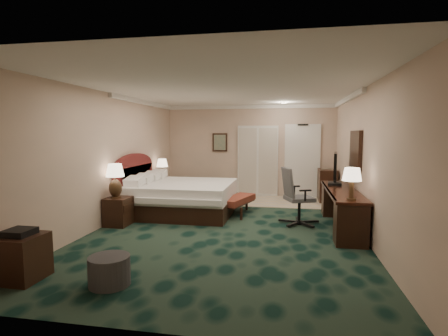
% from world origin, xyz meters
% --- Properties ---
extents(floor, '(5.00, 7.50, 0.00)m').
position_xyz_m(floor, '(0.00, 0.00, 0.00)').
color(floor, black).
rests_on(floor, ground).
extents(ceiling, '(5.00, 7.50, 0.00)m').
position_xyz_m(ceiling, '(0.00, 0.00, 2.70)').
color(ceiling, silver).
rests_on(ceiling, wall_back).
extents(wall_back, '(5.00, 0.00, 2.70)m').
position_xyz_m(wall_back, '(0.00, 3.75, 1.35)').
color(wall_back, tan).
rests_on(wall_back, ground).
extents(wall_front, '(5.00, 0.00, 2.70)m').
position_xyz_m(wall_front, '(0.00, -3.75, 1.35)').
color(wall_front, tan).
rests_on(wall_front, ground).
extents(wall_left, '(0.00, 7.50, 2.70)m').
position_xyz_m(wall_left, '(-2.50, 0.00, 1.35)').
color(wall_left, tan).
rests_on(wall_left, ground).
extents(wall_right, '(0.00, 7.50, 2.70)m').
position_xyz_m(wall_right, '(2.50, 0.00, 1.35)').
color(wall_right, tan).
rests_on(wall_right, ground).
extents(crown_molding, '(5.00, 7.50, 0.10)m').
position_xyz_m(crown_molding, '(0.00, 0.00, 2.65)').
color(crown_molding, white).
rests_on(crown_molding, wall_back).
extents(tile_patch, '(3.20, 1.70, 0.01)m').
position_xyz_m(tile_patch, '(0.90, 2.90, 0.01)').
color(tile_patch, '#C8B48B').
rests_on(tile_patch, ground).
extents(headboard, '(0.12, 2.00, 1.40)m').
position_xyz_m(headboard, '(-2.44, 1.00, 0.70)').
color(headboard, '#511214').
rests_on(headboard, ground).
extents(entry_door, '(1.02, 0.06, 2.18)m').
position_xyz_m(entry_door, '(1.55, 3.72, 1.05)').
color(entry_door, white).
rests_on(entry_door, ground).
extents(closet_doors, '(1.20, 0.06, 2.10)m').
position_xyz_m(closet_doors, '(0.25, 3.71, 1.05)').
color(closet_doors, beige).
rests_on(closet_doors, ground).
extents(wall_art, '(0.45, 0.06, 0.55)m').
position_xyz_m(wall_art, '(-0.90, 3.71, 1.60)').
color(wall_art, '#4E6D5E').
rests_on(wall_art, wall_back).
extents(wall_mirror, '(0.05, 0.95, 0.75)m').
position_xyz_m(wall_mirror, '(2.46, 0.60, 1.55)').
color(wall_mirror, white).
rests_on(wall_mirror, wall_right).
extents(bed, '(2.28, 2.11, 0.72)m').
position_xyz_m(bed, '(-1.26, 1.10, 0.36)').
color(bed, white).
rests_on(bed, ground).
extents(nightstand_near, '(0.46, 0.52, 0.57)m').
position_xyz_m(nightstand_near, '(-2.25, -0.20, 0.29)').
color(nightstand_near, black).
rests_on(nightstand_near, ground).
extents(nightstand_far, '(0.46, 0.53, 0.58)m').
position_xyz_m(nightstand_far, '(-2.25, 2.44, 0.29)').
color(nightstand_far, black).
rests_on(nightstand_far, ground).
extents(lamp_near, '(0.45, 0.45, 0.69)m').
position_xyz_m(lamp_near, '(-2.28, -0.23, 0.92)').
color(lamp_near, black).
rests_on(lamp_near, nightstand_near).
extents(lamp_far, '(0.36, 0.36, 0.59)m').
position_xyz_m(lamp_far, '(-2.29, 2.46, 0.88)').
color(lamp_far, black).
rests_on(lamp_far, nightstand_far).
extents(bed_bench, '(0.76, 1.29, 0.41)m').
position_xyz_m(bed_bench, '(0.00, 1.19, 0.21)').
color(bed_bench, maroon).
rests_on(bed_bench, ground).
extents(ottoman, '(0.54, 0.54, 0.36)m').
position_xyz_m(ottoman, '(-1.01, -2.86, 0.18)').
color(ottoman, '#303033').
rests_on(ottoman, ground).
extents(side_table, '(0.54, 0.54, 0.58)m').
position_xyz_m(side_table, '(-2.20, -2.91, 0.29)').
color(side_table, black).
rests_on(side_table, ground).
extents(desk, '(0.57, 2.66, 0.77)m').
position_xyz_m(desk, '(2.19, 0.40, 0.38)').
color(desk, black).
rests_on(desk, ground).
extents(tv, '(0.19, 0.89, 0.69)m').
position_xyz_m(tv, '(2.14, 1.06, 1.11)').
color(tv, black).
rests_on(tv, desk).
extents(desk_lamp, '(0.34, 0.34, 0.55)m').
position_xyz_m(desk_lamp, '(2.18, -0.70, 1.04)').
color(desk_lamp, black).
rests_on(desk_lamp, desk).
extents(desk_chair, '(0.87, 0.85, 1.18)m').
position_xyz_m(desk_chair, '(1.38, 0.53, 0.59)').
color(desk_chair, '#4B4B4B').
rests_on(desk_chair, ground).
extents(minibar, '(0.47, 0.84, 0.88)m').
position_xyz_m(minibar, '(2.22, 3.20, 0.44)').
color(minibar, black).
rests_on(minibar, ground).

